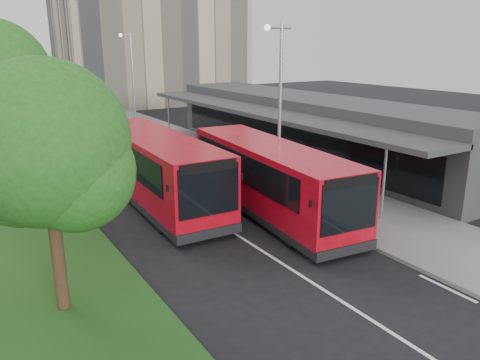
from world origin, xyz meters
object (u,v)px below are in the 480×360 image
Objects in this scene: tree_near at (45,154)px; bus_second at (156,168)px; bus_main at (270,179)px; bollard at (167,136)px; lamp_post_near at (279,101)px; litter_bin at (226,157)px; car_far at (20,104)px; car_near at (66,109)px; lamp_post_far at (132,77)px.

bus_second is at bearing 51.53° from tree_near.
bus_main is at bearing 19.40° from tree_near.
bus_main is 12.37× the size of bollard.
lamp_post_near is at bearing 23.97° from tree_near.
lamp_post_near is 8.90× the size of bollard.
tree_near reaches higher than bollard.
bollard is (-0.40, 8.20, -0.01)m from litter_bin.
bus_second is 40.26m from car_far.
car_far is at bearing 83.68° from tree_near.
tree_near is 2.08× the size of car_far.
bus_main is 3.22× the size of car_near.
tree_near is 17.23m from litter_bin.
car_near is at bearing 87.00° from bus_second.
lamp_post_near is 0.72× the size of bus_main.
lamp_post_near is at bearing -92.37° from bollard.
bus_second is at bearing 137.85° from bus_main.
tree_near is 0.88× the size of lamp_post_far.
tree_near is at bearing -136.36° from litter_bin.
car_near reaches higher than litter_bin.
car_near is (-2.31, 35.27, -4.13)m from lamp_post_near.
bus_second is 7.58m from litter_bin.
litter_bin is at bearing -72.88° from car_near.
litter_bin is (1.01, 6.63, -4.11)m from lamp_post_near.
tree_near is 2.03× the size of car_near.
tree_near reaches higher than car_near.
lamp_post_far is (11.13, 24.95, 0.20)m from tree_near.
bus_main is (-1.57, -21.58, -3.13)m from lamp_post_far.
bollard is at bearing -83.23° from lamp_post_far.
bus_main is 44.51m from car_far.
lamp_post_far is at bearing 91.63° from bus_main.
bollard is (11.74, 19.78, -3.92)m from tree_near.
litter_bin is at bearing 81.31° from lamp_post_near.
bus_main is at bearing -78.35° from car_near.
car_far is (-6.47, 27.88, -0.04)m from bollard.
car_far is (-5.85, 42.71, -4.16)m from lamp_post_near.
lamp_post_far is 2.31× the size of car_near.
litter_bin is (6.25, 4.16, -1.05)m from bus_second.
bollard is at bearing 88.21° from bus_main.
bus_second is at bearing -74.84° from car_far.
lamp_post_far is (0.00, 20.00, 0.00)m from lamp_post_near.
bollard is (0.61, -5.17, -4.12)m from lamp_post_far.
tree_near reaches higher than bus_main.
lamp_post_far is 23.82m from car_far.
litter_bin is at bearing -87.21° from bollard.
car_near is (-2.31, 15.27, -4.13)m from lamp_post_far.
litter_bin is 28.84m from car_near.
lamp_post_near is at bearing -75.75° from car_near.
car_near is (2.93, 32.80, -1.07)m from bus_second.
bus_main is at bearing -45.86° from bus_second.
bollard is 20.65m from car_near.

